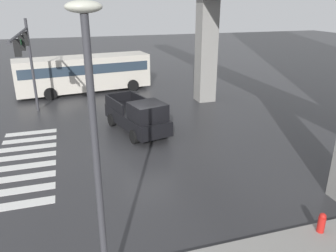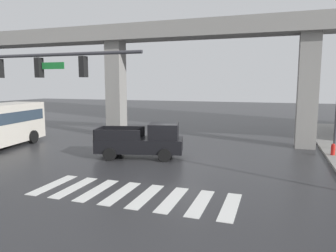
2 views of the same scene
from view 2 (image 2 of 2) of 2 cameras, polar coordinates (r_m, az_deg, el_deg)
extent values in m
plane|color=#2D2D30|center=(18.42, 1.76, -6.17)|extent=(120.00, 120.00, 0.00)
cube|color=silver|center=(14.94, -20.03, -9.93)|extent=(0.55, 2.80, 0.01)
cube|color=silver|center=(14.30, -16.53, -10.57)|extent=(0.55, 2.80, 0.01)
cube|color=silver|center=(13.72, -12.70, -11.23)|extent=(0.55, 2.80, 0.01)
cube|color=silver|center=(13.20, -8.54, -11.89)|extent=(0.55, 2.80, 0.01)
cube|color=silver|center=(12.76, -4.03, -12.52)|extent=(0.55, 2.80, 0.01)
cube|color=silver|center=(12.40, 0.79, -13.12)|extent=(0.55, 2.80, 0.01)
cube|color=silver|center=(12.12, 5.88, -13.65)|extent=(0.55, 2.80, 0.01)
cube|color=silver|center=(11.95, 11.19, -14.09)|extent=(0.55, 2.80, 0.01)
cube|color=gray|center=(24.30, 6.40, 16.98)|extent=(50.28, 2.24, 1.20)
cube|color=gray|center=(26.53, -9.37, 6.43)|extent=(1.30, 1.30, 7.76)
cube|color=gray|center=(23.49, 23.91, 5.73)|extent=(1.30, 1.30, 7.76)
cube|color=black|center=(18.94, -5.14, -3.40)|extent=(5.41, 3.09, 0.80)
cube|color=black|center=(18.60, -0.77, -0.91)|extent=(2.08, 2.11, 0.90)
cube|color=#3F5160|center=(18.56, 0.67, -0.93)|extent=(0.50, 1.65, 0.77)
cube|color=black|center=(19.89, -8.00, -0.86)|extent=(2.60, 0.74, 0.60)
cube|color=black|center=(18.21, -9.20, -1.67)|extent=(2.60, 0.74, 0.60)
cube|color=black|center=(19.40, -12.47, -1.18)|extent=(0.52, 1.72, 0.60)
cylinder|color=black|center=(19.70, -0.13, -4.12)|extent=(0.81, 0.46, 0.76)
cylinder|color=black|center=(17.94, -0.62, -5.29)|extent=(0.81, 0.46, 0.76)
cylinder|color=black|center=(20.20, -9.13, -3.92)|extent=(0.81, 0.46, 0.76)
cylinder|color=black|center=(18.50, -10.46, -5.03)|extent=(0.81, 0.46, 0.76)
cube|color=#2D3D4C|center=(27.34, -23.66, 1.93)|extent=(2.24, 0.38, 1.49)
cylinder|color=black|center=(26.99, -27.53, -1.57)|extent=(0.48, 1.00, 0.96)
cylinder|color=black|center=(25.54, -23.23, -1.80)|extent=(0.48, 1.00, 0.96)
cylinder|color=#38383D|center=(14.49, -20.84, 11.91)|extent=(8.60, 0.14, 0.14)
cube|color=black|center=(14.77, -22.26, 9.73)|extent=(0.24, 0.32, 0.84)
sphere|color=red|center=(14.79, -22.31, 10.73)|extent=(0.17, 0.17, 0.17)
cube|color=black|center=(13.44, -15.05, 10.29)|extent=(0.24, 0.32, 0.84)
sphere|color=red|center=(13.46, -15.09, 11.39)|extent=(0.17, 0.17, 0.17)
cube|color=#19722D|center=(14.32, -20.07, 10.19)|extent=(1.10, 0.04, 0.28)
cylinder|color=red|center=(21.42, 27.63, -4.13)|extent=(0.24, 0.24, 0.70)
sphere|color=red|center=(21.35, 27.69, -3.10)|extent=(0.22, 0.22, 0.22)
camera|label=1|loc=(17.22, 58.29, 13.50)|focal=35.54mm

